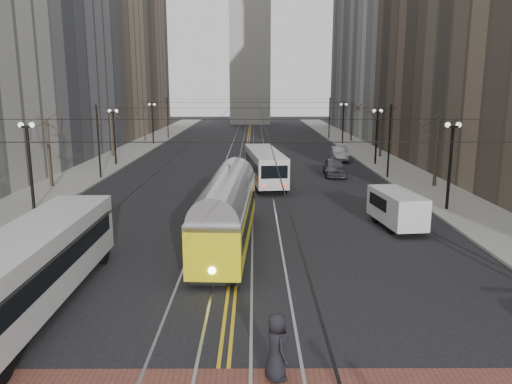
{
  "coord_description": "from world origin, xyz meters",
  "views": [
    {
      "loc": [
        0.91,
        -14.16,
        8.02
      ],
      "look_at": [
        0.99,
        9.86,
        3.0
      ],
      "focal_mm": 35.0,
      "sensor_mm": 36.0,
      "label": 1
    }
  ],
  "objects_px": {
    "transit_bus": "(33,270)",
    "streetcar": "(227,217)",
    "cargo_van": "(396,210)",
    "sedan_silver": "(339,154)",
    "sedan_grey": "(334,167)",
    "rear_bus": "(265,167)",
    "pedestrian_a": "(276,346)"
  },
  "relations": [
    {
      "from": "transit_bus",
      "to": "streetcar",
      "type": "relative_size",
      "value": 0.97
    },
    {
      "from": "transit_bus",
      "to": "streetcar",
      "type": "xyz_separation_m",
      "value": [
        6.69,
        7.7,
        -0.04
      ]
    },
    {
      "from": "cargo_van",
      "to": "sedan_silver",
      "type": "xyz_separation_m",
      "value": [
        1.32,
        27.57,
        -0.28
      ]
    },
    {
      "from": "sedan_grey",
      "to": "transit_bus",
      "type": "bearing_deg",
      "value": -115.15
    },
    {
      "from": "rear_bus",
      "to": "cargo_van",
      "type": "height_order",
      "value": "rear_bus"
    },
    {
      "from": "streetcar",
      "to": "sedan_silver",
      "type": "relative_size",
      "value": 2.61
    },
    {
      "from": "cargo_van",
      "to": "sedan_silver",
      "type": "bearing_deg",
      "value": 80.05
    },
    {
      "from": "rear_bus",
      "to": "sedan_grey",
      "type": "distance_m",
      "value": 7.61
    },
    {
      "from": "cargo_van",
      "to": "pedestrian_a",
      "type": "xyz_separation_m",
      "value": [
        -7.67,
        -15.47,
        -0.08
      ]
    },
    {
      "from": "transit_bus",
      "to": "streetcar",
      "type": "height_order",
      "value": "transit_bus"
    },
    {
      "from": "transit_bus",
      "to": "streetcar",
      "type": "distance_m",
      "value": 10.2
    },
    {
      "from": "sedan_grey",
      "to": "pedestrian_a",
      "type": "bearing_deg",
      "value": -98.2
    },
    {
      "from": "transit_bus",
      "to": "sedan_silver",
      "type": "bearing_deg",
      "value": 65.11
    },
    {
      "from": "streetcar",
      "to": "cargo_van",
      "type": "bearing_deg",
      "value": 20.52
    },
    {
      "from": "sedan_grey",
      "to": "streetcar",
      "type": "bearing_deg",
      "value": -109.61
    },
    {
      "from": "streetcar",
      "to": "sedan_grey",
      "type": "xyz_separation_m",
      "value": [
        8.86,
        20.78,
        -0.65
      ]
    },
    {
      "from": "transit_bus",
      "to": "cargo_van",
      "type": "bearing_deg",
      "value": 33.34
    },
    {
      "from": "rear_bus",
      "to": "sedan_silver",
      "type": "bearing_deg",
      "value": 51.15
    },
    {
      "from": "streetcar",
      "to": "transit_bus",
      "type": "bearing_deg",
      "value": -128.38
    },
    {
      "from": "streetcar",
      "to": "pedestrian_a",
      "type": "height_order",
      "value": "streetcar"
    },
    {
      "from": "streetcar",
      "to": "sedan_grey",
      "type": "height_order",
      "value": "streetcar"
    },
    {
      "from": "streetcar",
      "to": "sedan_grey",
      "type": "distance_m",
      "value": 22.6
    },
    {
      "from": "rear_bus",
      "to": "cargo_van",
      "type": "bearing_deg",
      "value": -68.41
    },
    {
      "from": "pedestrian_a",
      "to": "transit_bus",
      "type": "bearing_deg",
      "value": 39.49
    },
    {
      "from": "transit_bus",
      "to": "sedan_silver",
      "type": "height_order",
      "value": "transit_bus"
    },
    {
      "from": "sedan_grey",
      "to": "pedestrian_a",
      "type": "relative_size",
      "value": 2.46
    },
    {
      "from": "transit_bus",
      "to": "sedan_silver",
      "type": "xyz_separation_m",
      "value": [
        17.69,
        38.4,
        -0.71
      ]
    },
    {
      "from": "transit_bus",
      "to": "sedan_grey",
      "type": "height_order",
      "value": "transit_bus"
    },
    {
      "from": "transit_bus",
      "to": "sedan_grey",
      "type": "distance_m",
      "value": 32.46
    },
    {
      "from": "sedan_silver",
      "to": "pedestrian_a",
      "type": "distance_m",
      "value": 43.96
    },
    {
      "from": "rear_bus",
      "to": "pedestrian_a",
      "type": "height_order",
      "value": "rear_bus"
    },
    {
      "from": "transit_bus",
      "to": "pedestrian_a",
      "type": "xyz_separation_m",
      "value": [
        8.7,
        -4.63,
        -0.51
      ]
    }
  ]
}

